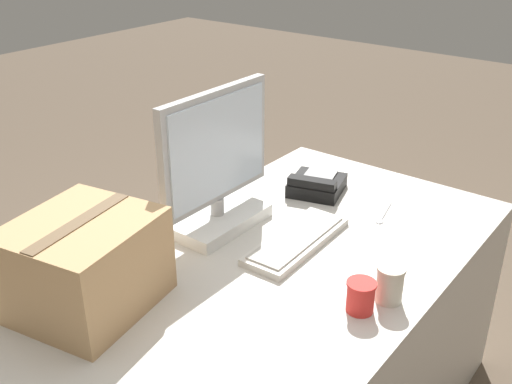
% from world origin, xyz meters
% --- Properties ---
extents(office_desk, '(1.80, 0.90, 0.71)m').
position_xyz_m(office_desk, '(0.00, 0.00, 0.36)').
color(office_desk, beige).
rests_on(office_desk, ground_plane).
extents(monitor, '(0.47, 0.20, 0.46)m').
position_xyz_m(monitor, '(0.15, 0.28, 0.90)').
color(monitor, white).
rests_on(monitor, office_desk).
extents(keyboard, '(0.41, 0.16, 0.03)m').
position_xyz_m(keyboard, '(0.21, 0.01, 0.73)').
color(keyboard, beige).
rests_on(keyboard, office_desk).
extents(desk_phone, '(0.23, 0.23, 0.08)m').
position_xyz_m(desk_phone, '(0.56, 0.16, 0.74)').
color(desk_phone, black).
rests_on(desk_phone, office_desk).
extents(paper_cup_left, '(0.08, 0.08, 0.09)m').
position_xyz_m(paper_cup_left, '(0.03, -0.31, 0.76)').
color(paper_cup_left, red).
rests_on(paper_cup_left, office_desk).
extents(paper_cup_right, '(0.08, 0.08, 0.10)m').
position_xyz_m(paper_cup_right, '(0.12, -0.35, 0.77)').
color(paper_cup_right, beige).
rests_on(paper_cup_right, office_desk).
extents(spoon, '(0.17, 0.05, 0.00)m').
position_xyz_m(spoon, '(0.53, -0.12, 0.71)').
color(spoon, silver).
rests_on(spoon, office_desk).
extents(cardboard_box, '(0.40, 0.37, 0.25)m').
position_xyz_m(cardboard_box, '(-0.38, 0.27, 0.84)').
color(cardboard_box, tan).
rests_on(cardboard_box, office_desk).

